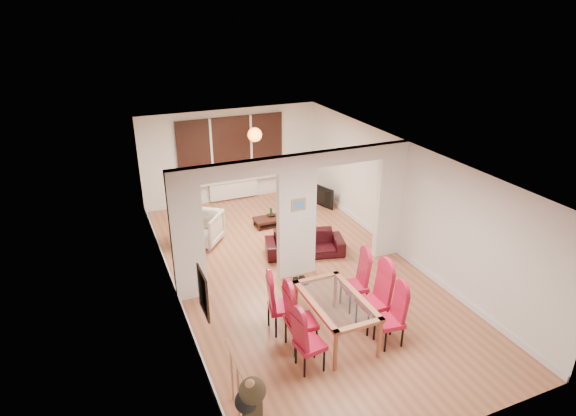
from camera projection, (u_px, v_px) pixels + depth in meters
floor at (296, 273)px, 10.14m from camera, size 5.00×9.00×0.01m
room_walls at (297, 217)px, 9.62m from camera, size 5.00×9.00×2.60m
divider_wall at (297, 217)px, 9.62m from camera, size 5.00×0.18×2.60m
bay_window_blinds at (231, 149)px, 13.29m from camera, size 3.00×0.08×1.80m
radiator at (234, 190)px, 13.73m from camera, size 1.40×0.08×0.50m
pendant_light at (255, 135)px, 12.18m from camera, size 0.36×0.36×0.36m
stair_newel at (239, 387)px, 6.41m from camera, size 0.40×1.20×1.10m
wall_poster at (203, 293)px, 6.59m from camera, size 0.04×0.52×0.67m
pillar_photo at (299, 205)px, 9.42m from camera, size 0.30×0.03×0.25m
dining_table at (335, 318)px, 8.10m from camera, size 0.89×1.58×0.74m
dining_chair_la at (310, 341)px, 7.34m from camera, size 0.46×0.46×1.02m
dining_chair_lb at (301, 318)px, 7.76m from camera, size 0.49×0.49×1.16m
dining_chair_lc at (282, 303)px, 8.20m from camera, size 0.50×0.50×1.07m
dining_chair_ra at (390, 318)px, 7.87m from camera, size 0.45×0.45×1.02m
dining_chair_rb at (373, 299)px, 8.24m from camera, size 0.46×0.46×1.15m
dining_chair_rc at (354, 282)px, 8.81m from camera, size 0.49×0.49×1.07m
sofa at (305, 244)px, 10.80m from camera, size 1.87×1.12×0.51m
armchair at (202, 228)px, 11.23m from camera, size 1.18×1.19×0.78m
person at (183, 212)px, 10.95m from camera, size 0.64×0.44×1.71m
television at (317, 196)px, 13.33m from camera, size 1.01×0.42×0.58m
coffee_table at (272, 221)px, 12.24m from camera, size 0.99×0.61×0.21m
bottle at (271, 212)px, 12.21m from camera, size 0.06×0.06×0.25m
bowl at (271, 215)px, 12.27m from camera, size 0.20×0.20×0.05m
shoes at (301, 281)px, 9.75m from camera, size 0.23×0.25×0.10m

